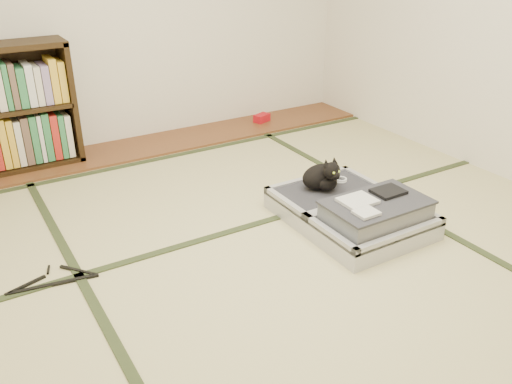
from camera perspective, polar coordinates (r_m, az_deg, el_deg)
floor at (r=3.01m, az=2.64°, el=-7.00°), size 4.50×4.50×0.00m
wood_strip at (r=4.63m, az=-11.19°, el=4.81°), size 4.00×0.50×0.02m
red_item at (r=5.10m, az=0.62°, el=7.80°), size 0.17×0.14×0.07m
tatami_borders at (r=3.37m, az=-2.00°, el=-3.04°), size 4.00×4.50×0.01m
suitcase at (r=3.33m, az=10.28°, el=-2.07°), size 0.68×0.90×0.27m
cat at (r=3.47m, az=7.08°, el=1.64°), size 0.30×0.30×0.24m
cable_coil at (r=3.64m, az=8.87°, el=1.29°), size 0.09×0.09×0.02m
hanger at (r=3.00m, az=-20.55°, el=-8.74°), size 0.45×0.23×0.01m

